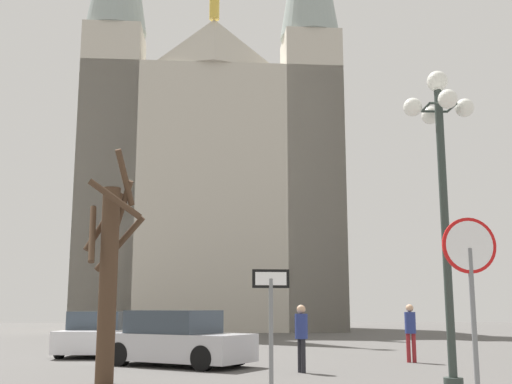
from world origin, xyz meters
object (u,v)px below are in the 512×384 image
(parked_car_near_white, at_px, (100,334))
(street_lamp, at_px, (442,164))
(bare_tree, at_px, (109,270))
(parked_car_far_silver, at_px, (177,340))
(pedestrian_standing, at_px, (301,331))
(cathedral, at_px, (212,175))
(pedestrian_walking, at_px, (410,327))
(one_way_arrow_sign, at_px, (271,320))
(stop_sign, at_px, (471,272))

(parked_car_near_white, bearing_deg, street_lamp, -50.03)
(street_lamp, xyz_separation_m, bare_tree, (-6.79, 1.87, -1.98))
(parked_car_far_silver, relative_size, pedestrian_standing, 2.66)
(cathedral, distance_m, bare_tree, 32.38)
(bare_tree, xyz_separation_m, pedestrian_walking, (7.95, 4.87, -1.38))
(street_lamp, relative_size, parked_car_far_silver, 1.44)
(bare_tree, relative_size, parked_car_near_white, 1.12)
(one_way_arrow_sign, distance_m, pedestrian_standing, 6.13)
(parked_car_near_white, bearing_deg, parked_car_far_silver, -55.36)
(stop_sign, bearing_deg, parked_car_near_white, 123.08)
(one_way_arrow_sign, bearing_deg, bare_tree, 129.93)
(bare_tree, distance_m, parked_car_near_white, 8.69)
(one_way_arrow_sign, height_order, pedestrian_walking, one_way_arrow_sign)
(street_lamp, height_order, parked_car_far_silver, street_lamp)
(street_lamp, bearing_deg, stop_sign, -100.64)
(street_lamp, distance_m, bare_tree, 7.31)
(parked_car_near_white, xyz_separation_m, parked_car_far_silver, (2.96, -4.28, 0.02))
(one_way_arrow_sign, bearing_deg, pedestrian_standing, 79.08)
(street_lamp, distance_m, pedestrian_walking, 7.62)
(stop_sign, relative_size, street_lamp, 0.47)
(stop_sign, height_order, pedestrian_standing, stop_sign)
(stop_sign, relative_size, parked_car_near_white, 0.67)
(parked_car_near_white, relative_size, parked_car_far_silver, 1.02)
(one_way_arrow_sign, xyz_separation_m, pedestrian_standing, (1.16, 6.00, -0.40))
(stop_sign, xyz_separation_m, pedestrian_walking, (1.59, 9.02, -1.12))
(one_way_arrow_sign, height_order, pedestrian_standing, one_way_arrow_sign)
(stop_sign, xyz_separation_m, parked_car_near_white, (-8.13, 12.48, -1.45))
(parked_car_far_silver, xyz_separation_m, pedestrian_walking, (6.75, 0.82, 0.31))
(pedestrian_walking, bearing_deg, pedestrian_standing, -142.05)
(stop_sign, distance_m, pedestrian_walking, 9.23)
(stop_sign, height_order, parked_car_far_silver, stop_sign)
(parked_car_far_silver, bearing_deg, pedestrian_standing, -31.01)
(parked_car_far_silver, xyz_separation_m, pedestrian_standing, (3.22, -1.94, 0.29))
(street_lamp, bearing_deg, parked_car_near_white, 129.97)
(one_way_arrow_sign, relative_size, bare_tree, 0.44)
(bare_tree, distance_m, pedestrian_standing, 5.09)
(stop_sign, xyz_separation_m, bare_tree, (-6.36, 4.15, 0.26))
(parked_car_far_silver, bearing_deg, bare_tree, -106.41)
(street_lamp, relative_size, bare_tree, 1.26)
(stop_sign, xyz_separation_m, pedestrian_standing, (-1.95, 6.26, -1.14))
(street_lamp, height_order, bare_tree, street_lamp)
(cathedral, height_order, parked_car_near_white, cathedral)
(bare_tree, bearing_deg, parked_car_near_white, 101.96)
(street_lamp, bearing_deg, bare_tree, 164.57)
(cathedral, distance_m, pedestrian_standing, 30.89)
(stop_sign, height_order, street_lamp, street_lamp)
(parked_car_far_silver, distance_m, pedestrian_standing, 3.77)
(cathedral, xyz_separation_m, parked_car_near_white, (-3.12, -22.84, -10.35))
(pedestrian_standing, bearing_deg, street_lamp, -59.22)
(cathedral, xyz_separation_m, pedestrian_standing, (3.06, -29.06, -10.04))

